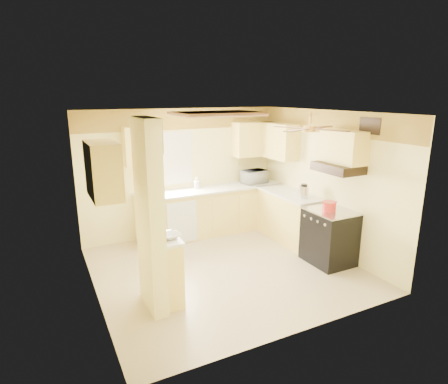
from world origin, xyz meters
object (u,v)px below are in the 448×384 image
dutch_oven (329,206)px  stove (329,236)px  bowl (170,236)px  microwave (254,177)px  kettle (304,192)px

dutch_oven → stove: bearing=-3.1°
stove → bowl: bearing=-179.3°
microwave → dutch_oven: size_ratio=2.15×
stove → microwave: (-0.17, 2.14, 0.62)m
bowl → kettle: 2.89m
bowl → dutch_oven: bearing=0.8°
microwave → dutch_oven: bearing=85.7°
bowl → kettle: kettle is taller
kettle → microwave: bearing=97.7°
microwave → bowl: (-2.60, -2.18, -0.11)m
microwave → bowl: bearing=32.2°
microwave → kettle: size_ratio=1.95×
stove → bowl: (-2.77, -0.04, 0.51)m
stove → microwave: 2.24m
microwave → stove: bearing=86.9°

